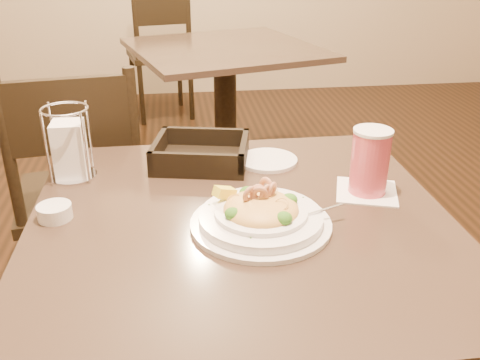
{
  "coord_description": "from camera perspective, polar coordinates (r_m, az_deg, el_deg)",
  "views": [
    {
      "loc": [
        -0.13,
        -0.99,
        1.29
      ],
      "look_at": [
        0.0,
        0.02,
        0.81
      ],
      "focal_mm": 40.0,
      "sensor_mm": 36.0,
      "label": 1
    }
  ],
  "objects": [
    {
      "name": "drink_glass",
      "position": [
        1.25,
        13.69,
        1.87
      ],
      "size": [
        0.17,
        0.17,
        0.16
      ],
      "rotation": [
        0.0,
        0.0,
        -0.31
      ],
      "color": "white",
      "rests_on": "main_table"
    },
    {
      "name": "napkin_caddy",
      "position": [
        1.36,
        -17.7,
        3.28
      ],
      "size": [
        0.11,
        0.11,
        0.18
      ],
      "rotation": [
        0.0,
        0.0,
        -0.31
      ],
      "color": "silver",
      "rests_on": "main_table"
    },
    {
      "name": "side_plate",
      "position": [
        1.41,
        2.99,
        2.12
      ],
      "size": [
        0.18,
        0.18,
        0.01
      ],
      "primitive_type": "cylinder",
      "rotation": [
        0.0,
        0.0,
        -0.21
      ],
      "color": "white",
      "rests_on": "main_table"
    },
    {
      "name": "butter_ramekin",
      "position": [
        1.2,
        -19.16,
        -3.24
      ],
      "size": [
        0.09,
        0.09,
        0.03
      ],
      "primitive_type": "cylinder",
      "rotation": [
        0.0,
        0.0,
        -0.3
      ],
      "color": "white",
      "rests_on": "main_table"
    },
    {
      "name": "dining_chair_far",
      "position": [
        3.95,
        -8.47,
        13.59
      ],
      "size": [
        0.5,
        0.5,
        0.93
      ],
      "rotation": [
        0.0,
        0.0,
        3.35
      ],
      "color": "black",
      "rests_on": "ground"
    },
    {
      "name": "dining_chair_near",
      "position": [
        1.86,
        -16.55,
        -1.07
      ],
      "size": [
        0.48,
        0.48,
        0.93
      ],
      "rotation": [
        0.0,
        0.0,
        3.29
      ],
      "color": "black",
      "rests_on": "ground"
    },
    {
      "name": "bread_basket",
      "position": [
        1.4,
        -4.18,
        2.61
      ],
      "size": [
        0.27,
        0.24,
        0.07
      ],
      "rotation": [
        0.0,
        0.0,
        -0.21
      ],
      "color": "black",
      "rests_on": "main_table"
    },
    {
      "name": "background_table",
      "position": [
        2.9,
        -1.6,
        9.59
      ],
      "size": [
        1.11,
        1.11,
        0.73
      ],
      "rotation": [
        0.0,
        0.0,
        0.28
      ],
      "color": "black",
      "rests_on": "ground"
    },
    {
      "name": "main_table",
      "position": [
        1.27,
        0.12,
        -13.11
      ],
      "size": [
        0.9,
        0.9,
        0.73
      ],
      "color": "black",
      "rests_on": "ground"
    },
    {
      "name": "pasta_bowl",
      "position": [
        1.1,
        2.24,
        -3.72
      ],
      "size": [
        0.32,
        0.29,
        0.09
      ],
      "rotation": [
        0.0,
        0.0,
        0.16
      ],
      "color": "white",
      "rests_on": "main_table"
    }
  ]
}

